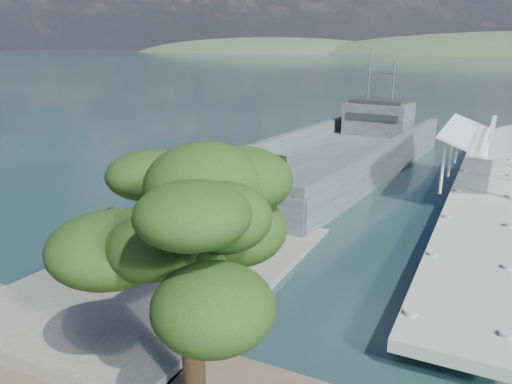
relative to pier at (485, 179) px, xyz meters
name	(u,v)px	position (x,y,z in m)	size (l,w,h in m)	color
ground	(186,266)	(-13.00, -18.77, -1.60)	(1400.00, 1400.00, 0.00)	#163336
boat_ramp	(174,269)	(-13.00, -19.77, -1.35)	(10.00, 18.00, 0.50)	slate
shoreline_rocks	(100,242)	(-19.20, -18.27, -1.60)	(3.20, 5.60, 0.90)	#5D5C5A
pier	(485,179)	(0.00, 0.00, 0.00)	(6.40, 44.00, 6.10)	#A2A399
landing_craft	(335,162)	(-12.06, 3.16, -0.69)	(12.63, 38.16, 11.15)	#3F454B
military_truck	(228,199)	(-12.68, -14.82, 0.93)	(4.99, 9.17, 4.08)	black
soldier	(112,233)	(-16.79, -19.76, -0.08)	(0.75, 0.49, 2.05)	black
overhang_tree	(181,214)	(-7.28, -27.02, 4.67)	(8.61, 7.93, 7.82)	#342215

